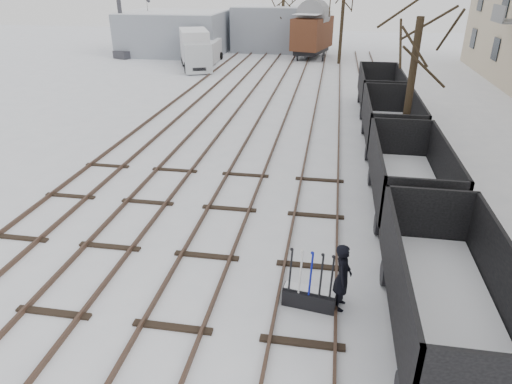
% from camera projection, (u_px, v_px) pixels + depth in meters
% --- Properties ---
extents(ground, '(120.00, 120.00, 0.00)m').
position_uv_depth(ground, '(207.00, 257.00, 13.23)').
color(ground, white).
rests_on(ground, ground).
extents(tracks, '(13.90, 52.00, 0.16)m').
position_uv_depth(tracks, '(271.00, 120.00, 25.36)').
color(tracks, black).
rests_on(tracks, ground).
extents(shed_left, '(10.00, 8.00, 4.10)m').
position_uv_depth(shed_left, '(175.00, 33.00, 46.32)').
color(shed_left, gray).
rests_on(shed_left, ground).
extents(shed_right, '(7.00, 6.00, 4.50)m').
position_uv_depth(shed_right, '(268.00, 28.00, 48.44)').
color(shed_right, gray).
rests_on(shed_right, ground).
extents(ground_frame, '(1.35, 0.61, 1.49)m').
position_uv_depth(ground_frame, '(309.00, 296.00, 11.16)').
color(ground_frame, black).
rests_on(ground_frame, ground).
extents(worker, '(0.48, 0.68, 1.76)m').
position_uv_depth(worker, '(343.00, 277.00, 10.88)').
color(worker, black).
rests_on(worker, ground).
extents(freight_wagon_a, '(2.35, 5.87, 2.40)m').
position_uv_depth(freight_wagon_a, '(445.00, 307.00, 9.85)').
color(freight_wagon_a, black).
rests_on(freight_wagon_a, ground).
extents(freight_wagon_b, '(2.35, 5.87, 2.40)m').
position_uv_depth(freight_wagon_b, '(407.00, 185.00, 15.54)').
color(freight_wagon_b, black).
rests_on(freight_wagon_b, ground).
extents(freight_wagon_c, '(2.35, 5.87, 2.40)m').
position_uv_depth(freight_wagon_c, '(390.00, 129.00, 21.23)').
color(freight_wagon_c, black).
rests_on(freight_wagon_c, ground).
extents(freight_wagon_d, '(2.35, 5.87, 2.40)m').
position_uv_depth(freight_wagon_d, '(379.00, 96.00, 26.92)').
color(freight_wagon_d, black).
rests_on(freight_wagon_d, ground).
extents(box_van_wagon, '(4.16, 5.98, 4.15)m').
position_uv_depth(box_van_wagon, '(312.00, 32.00, 43.61)').
color(box_van_wagon, black).
rests_on(box_van_wagon, ground).
extents(lorry, '(3.82, 7.20, 3.13)m').
position_uv_depth(lorry, '(195.00, 49.00, 39.19)').
color(lorry, black).
rests_on(lorry, ground).
extents(panel_van, '(2.15, 4.45, 1.91)m').
position_uv_depth(panel_van, '(208.00, 51.00, 42.28)').
color(panel_van, silver).
rests_on(panel_van, ground).
extents(crane, '(2.16, 4.86, 8.19)m').
position_uv_depth(crane, '(124.00, 35.00, 43.82)').
color(crane, '#333338').
rests_on(crane, ground).
extents(tree_near, '(0.30, 0.30, 5.98)m').
position_uv_depth(tree_near, '(409.00, 95.00, 18.48)').
color(tree_near, black).
rests_on(tree_near, ground).
extents(tree_far_left, '(0.30, 0.30, 5.62)m').
position_uv_depth(tree_far_left, '(283.00, 24.00, 46.50)').
color(tree_far_left, black).
rests_on(tree_far_left, ground).
extents(tree_far_right, '(0.30, 0.30, 6.98)m').
position_uv_depth(tree_far_right, '(342.00, 23.00, 40.35)').
color(tree_far_right, black).
rests_on(tree_far_right, ground).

